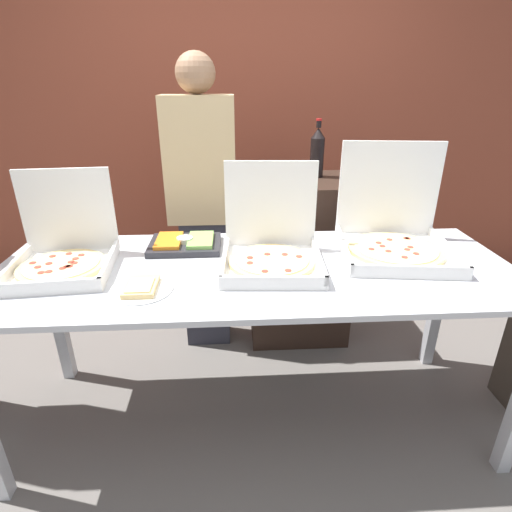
# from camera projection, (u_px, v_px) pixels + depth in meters

# --- Properties ---
(ground_plane) EXTENTS (16.00, 16.00, 0.00)m
(ground_plane) POSITION_uv_depth(u_px,v_px,m) (256.00, 415.00, 2.11)
(ground_plane) COLOR slate
(brick_wall_behind) EXTENTS (10.00, 0.06, 2.80)m
(brick_wall_behind) POSITION_uv_depth(u_px,v_px,m) (243.00, 112.00, 3.10)
(brick_wall_behind) COLOR brown
(brick_wall_behind) RESTS_ON ground_plane
(buffet_table) EXTENTS (2.28, 0.86, 0.87)m
(buffet_table) POSITION_uv_depth(u_px,v_px,m) (256.00, 286.00, 1.80)
(buffet_table) COLOR silver
(buffet_table) RESTS_ON ground_plane
(pizza_box_far_left) EXTENTS (0.55, 0.56, 0.49)m
(pizza_box_far_left) POSITION_uv_depth(u_px,v_px,m) (394.00, 234.00, 1.89)
(pizza_box_far_left) COLOR white
(pizza_box_far_left) RESTS_ON buffet_table
(pizza_box_near_right) EXTENTS (0.45, 0.47, 0.42)m
(pizza_box_near_right) POSITION_uv_depth(u_px,v_px,m) (271.00, 247.00, 1.77)
(pizza_box_near_right) COLOR white
(pizza_box_near_right) RESTS_ON buffet_table
(pizza_box_near_left) EXTENTS (0.44, 0.45, 0.40)m
(pizza_box_near_left) POSITION_uv_depth(u_px,v_px,m) (64.00, 253.00, 1.72)
(pizza_box_near_left) COLOR white
(pizza_box_near_left) RESTS_ON buffet_table
(paper_plate_front_left) EXTENTS (0.25, 0.25, 0.03)m
(paper_plate_front_left) POSITION_uv_depth(u_px,v_px,m) (141.00, 288.00, 1.56)
(paper_plate_front_left) COLOR white
(paper_plate_front_left) RESTS_ON buffet_table
(veggie_tray) EXTENTS (0.34, 0.26, 0.05)m
(veggie_tray) POSITION_uv_depth(u_px,v_px,m) (185.00, 243.00, 1.95)
(veggie_tray) COLOR #28282D
(veggie_tray) RESTS_ON buffet_table
(sideboard_podium) EXTENTS (0.63, 0.53, 1.07)m
(sideboard_podium) POSITION_uv_depth(u_px,v_px,m) (298.00, 259.00, 2.65)
(sideboard_podium) COLOR black
(sideboard_podium) RESTS_ON ground_plane
(soda_bottle) EXTENTS (0.09, 0.09, 0.35)m
(soda_bottle) POSITION_uv_depth(u_px,v_px,m) (317.00, 152.00, 2.45)
(soda_bottle) COLOR black
(soda_bottle) RESTS_ON sideboard_podium
(soda_can_silver) EXTENTS (0.07, 0.07, 0.12)m
(soda_can_silver) POSITION_uv_depth(u_px,v_px,m) (267.00, 178.00, 2.21)
(soda_can_silver) COLOR silver
(soda_can_silver) RESTS_ON sideboard_podium
(person_guest_cap) EXTENTS (0.40, 0.22, 1.77)m
(person_guest_cap) POSITION_uv_depth(u_px,v_px,m) (203.00, 207.00, 2.39)
(person_guest_cap) COLOR #2D2D38
(person_guest_cap) RESTS_ON ground_plane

